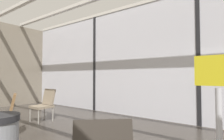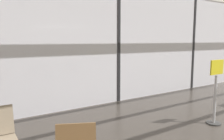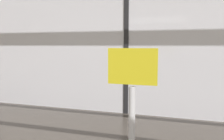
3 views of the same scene
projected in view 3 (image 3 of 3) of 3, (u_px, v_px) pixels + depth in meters
The scene contains 4 objects.
glass_curtain_wall at pixel (127, 33), 4.80m from camera, with size 14.00×0.08×3.43m, color silver.
window_mullion_1 at pixel (127, 33), 4.80m from camera, with size 0.10×0.12×3.43m, color black.
parked_airplane at pixel (162, 25), 9.55m from camera, with size 12.77×4.59×4.59m.
info_sign at pixel (132, 133), 2.07m from camera, with size 0.44×0.32×1.44m.
Camera 3 is at (1.11, 0.46, 1.46)m, focal length 36.72 mm.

